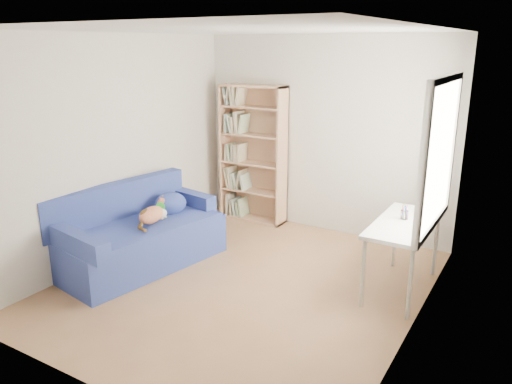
% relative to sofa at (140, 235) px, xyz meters
% --- Properties ---
extents(ground, '(4.00, 4.00, 0.00)m').
position_rel_sofa_xyz_m(ground, '(1.33, 0.17, -0.35)').
color(ground, '#956843').
rests_on(ground, ground).
extents(room_shell, '(3.54, 4.04, 2.62)m').
position_rel_sofa_xyz_m(room_shell, '(1.42, 0.21, 1.28)').
color(room_shell, silver).
rests_on(room_shell, ground).
extents(sofa, '(1.21, 2.04, 0.93)m').
position_rel_sofa_xyz_m(sofa, '(0.00, 0.00, 0.00)').
color(sofa, navy).
rests_on(sofa, ground).
extents(bookshelf, '(0.97, 0.30, 1.94)m').
position_rel_sofa_xyz_m(bookshelf, '(0.33, 2.00, 0.54)').
color(bookshelf, tan).
rests_on(bookshelf, ground).
extents(desk, '(0.55, 1.20, 0.75)m').
position_rel_sofa_xyz_m(desk, '(2.78, 0.90, 0.32)').
color(desk, white).
rests_on(desk, ground).
extents(pen_cup, '(0.08, 0.08, 0.15)m').
position_rel_sofa_xyz_m(pen_cup, '(2.75, 0.99, 0.45)').
color(pen_cup, white).
rests_on(pen_cup, desk).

